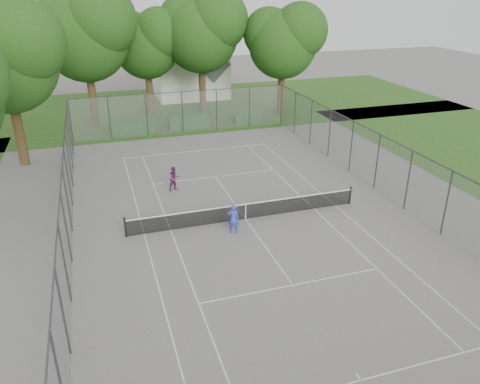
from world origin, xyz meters
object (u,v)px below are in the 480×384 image
object	(u,v)px
tennis_net	(246,211)
woman_player	(174,179)
house	(190,62)
girl_player	(233,219)

from	to	relation	value
tennis_net	woman_player	xyz separation A→B (m)	(-2.94, 5.06, 0.25)
house	woman_player	bearing A→B (deg)	-104.60
house	woman_player	size ratio (longest dim) A/B	6.21
woman_player	girl_player	bearing A→B (deg)	-91.11
tennis_net	house	size ratio (longest dim) A/B	1.35
house	tennis_net	bearing A→B (deg)	-96.84
tennis_net	girl_player	xyz separation A→B (m)	(-1.06, -1.20, 0.29)
woman_player	tennis_net	bearing A→B (deg)	-77.68
tennis_net	girl_player	world-z (taller)	girl_player
tennis_net	woman_player	distance (m)	5.86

